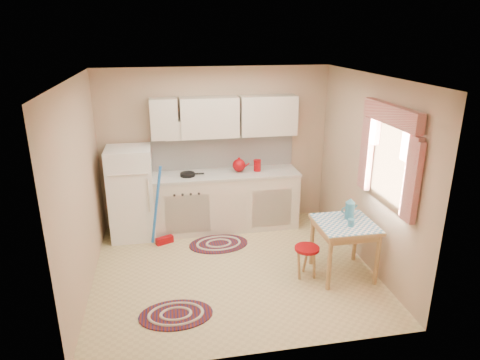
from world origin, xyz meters
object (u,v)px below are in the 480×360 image
at_px(base_cabinets, 226,201).
at_px(fridge, 132,193).
at_px(stool, 306,262).
at_px(table, 343,249).

bearing_deg(base_cabinets, fridge, -178.01).
bearing_deg(stool, base_cabinets, 115.39).
xyz_separation_m(fridge, stool, (2.22, -1.60, -0.49)).
distance_m(base_cabinets, table, 2.09).
bearing_deg(base_cabinets, table, -52.76).
relative_size(base_cabinets, stool, 5.36).
height_order(fridge, stool, fridge).
bearing_deg(table, fridge, 149.14).
bearing_deg(table, base_cabinets, 127.24).
distance_m(fridge, table, 3.17).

